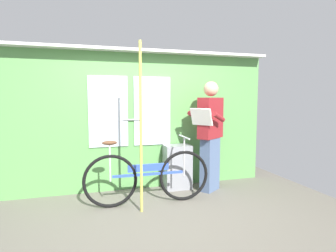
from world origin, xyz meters
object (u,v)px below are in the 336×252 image
handrail_pole (141,129)px  trash_bin_by_wall (177,167)px  passenger_reading_newspaper (210,134)px  bicycle_near_door (148,177)px

handrail_pole → trash_bin_by_wall: bearing=45.6°
trash_bin_by_wall → passenger_reading_newspaper: bearing=-27.2°
bicycle_near_door → handrail_pole: handrail_pole is taller
passenger_reading_newspaper → handrail_pole: 1.33m
bicycle_near_door → handrail_pole: bearing=-118.5°
trash_bin_by_wall → handrail_pole: (-0.75, -0.76, 0.73)m
passenger_reading_newspaper → trash_bin_by_wall: passenger_reading_newspaper is taller
bicycle_near_door → trash_bin_by_wall: bicycle_near_door is taller
bicycle_near_door → trash_bin_by_wall: (0.61, 0.52, -0.03)m
trash_bin_by_wall → handrail_pole: 1.29m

